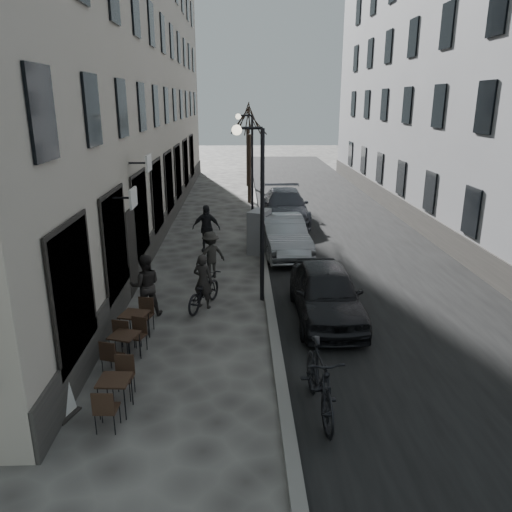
{
  "coord_description": "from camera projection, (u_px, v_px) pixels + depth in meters",
  "views": [
    {
      "loc": [
        -0.61,
        -7.88,
        5.71
      ],
      "look_at": [
        -0.22,
        4.64,
        1.8
      ],
      "focal_mm": 35.0,
      "sensor_mm": 36.0,
      "label": 1
    }
  ],
  "objects": [
    {
      "name": "car_far",
      "position": [
        285.0,
        206.0,
        24.4
      ],
      "size": [
        2.23,
        5.35,
        1.54
      ],
      "primitive_type": "imported",
      "rotation": [
        0.0,
        0.0,
        -0.01
      ],
      "color": "#3B3D46",
      "rests_on": "ground"
    },
    {
      "name": "bicycle",
      "position": [
        203.0,
        291.0,
        14.27
      ],
      "size": [
        1.3,
        1.97,
        0.98
      ],
      "primitive_type": "imported",
      "rotation": [
        0.0,
        0.0,
        2.76
      ],
      "color": "black",
      "rests_on": "ground"
    },
    {
      "name": "bistro_set_a",
      "position": [
        115.0,
        392.0,
        9.44
      ],
      "size": [
        0.61,
        1.45,
        0.84
      ],
      "rotation": [
        0.0,
        0.0,
        -0.06
      ],
      "color": "black",
      "rests_on": "ground"
    },
    {
      "name": "car_near",
      "position": [
        326.0,
        292.0,
        13.51
      ],
      "size": [
        1.76,
        4.34,
        1.48
      ],
      "primitive_type": "imported",
      "rotation": [
        0.0,
        0.0,
        -0.0
      ],
      "color": "black",
      "rests_on": "ground"
    },
    {
      "name": "road",
      "position": [
        331.0,
        222.0,
        24.61
      ],
      "size": [
        7.3,
        60.0,
        0.0
      ],
      "primitive_type": "cube",
      "color": "black",
      "rests_on": "ground"
    },
    {
      "name": "pedestrian_far",
      "position": [
        206.0,
        228.0,
        19.54
      ],
      "size": [
        1.12,
        0.54,
        1.86
      ],
      "primitive_type": "imported",
      "rotation": [
        0.0,
        0.0,
        -0.08
      ],
      "color": "black",
      "rests_on": "ground"
    },
    {
      "name": "moped",
      "position": [
        319.0,
        380.0,
        9.35
      ],
      "size": [
        0.79,
        2.34,
        1.39
      ],
      "primitive_type": "imported",
      "rotation": [
        0.0,
        0.0,
        0.06
      ],
      "color": "black",
      "rests_on": "ground"
    },
    {
      "name": "cyclist_rider",
      "position": [
        203.0,
        281.0,
        14.18
      ],
      "size": [
        0.69,
        0.57,
        1.6
      ],
      "primitive_type": "imported",
      "rotation": [
        0.0,
        0.0,
        2.76
      ],
      "color": "black",
      "rests_on": "ground"
    },
    {
      "name": "car_mid",
      "position": [
        283.0,
        235.0,
        19.23
      ],
      "size": [
        2.01,
        4.64,
        1.48
      ],
      "primitive_type": "imported",
      "rotation": [
        0.0,
        0.0,
        0.1
      ],
      "color": "gray",
      "rests_on": "ground"
    },
    {
      "name": "building_left",
      "position": [
        120.0,
        47.0,
        22.42
      ],
      "size": [
        4.0,
        35.0,
        16.0
      ],
      "primitive_type": "cube",
      "color": "#ACA390",
      "rests_on": "ground"
    },
    {
      "name": "tree_near",
      "position": [
        249.0,
        120.0,
        27.88
      ],
      "size": [
        2.4,
        2.4,
        5.7
      ],
      "color": "black",
      "rests_on": "ground"
    },
    {
      "name": "utility_cabinet",
      "position": [
        259.0,
        232.0,
        19.4
      ],
      "size": [
        0.99,
        1.27,
        1.68
      ],
      "primitive_type": "cube",
      "rotation": [
        0.0,
        0.0,
        -0.39
      ],
      "color": "slate",
      "rests_on": "ground"
    },
    {
      "name": "pedestrian_mid",
      "position": [
        211.0,
        255.0,
        16.61
      ],
      "size": [
        1.19,
        1.02,
        1.6
      ],
      "primitive_type": "imported",
      "rotation": [
        0.0,
        0.0,
        3.65
      ],
      "color": "#292824",
      "rests_on": "ground"
    },
    {
      "name": "pedestrian_near",
      "position": [
        145.0,
        285.0,
        13.65
      ],
      "size": [
        0.97,
        0.83,
        1.75
      ],
      "primitive_type": "imported",
      "rotation": [
        0.0,
        0.0,
        3.36
      ],
      "color": "#272321",
      "rests_on": "ground"
    },
    {
      "name": "building_right",
      "position": [
        459.0,
        48.0,
        22.88
      ],
      "size": [
        4.0,
        35.0,
        16.0
      ],
      "primitive_type": "cube",
      "color": "gray",
      "rests_on": "ground"
    },
    {
      "name": "bistro_set_c",
      "position": [
        135.0,
        324.0,
        12.25
      ],
      "size": [
        0.74,
        1.54,
        0.88
      ],
      "rotation": [
        0.0,
        0.0,
        -0.24
      ],
      "color": "black",
      "rests_on": "ground"
    },
    {
      "name": "tree_far",
      "position": [
        248.0,
        117.0,
        33.6
      ],
      "size": [
        2.4,
        2.4,
        5.7
      ],
      "color": "black",
      "rests_on": "ground"
    },
    {
      "name": "streetlamp_near",
      "position": [
        256.0,
        195.0,
        14.01
      ],
      "size": [
        0.9,
        0.28,
        5.09
      ],
      "color": "black",
      "rests_on": "ground"
    },
    {
      "name": "bistro_set_b",
      "position": [
        125.0,
        345.0,
        11.25
      ],
      "size": [
        0.81,
        1.45,
        0.83
      ],
      "rotation": [
        0.0,
        0.0,
        -0.32
      ],
      "color": "black",
      "rests_on": "ground"
    },
    {
      "name": "kerb",
      "position": [
        257.0,
        221.0,
        24.49
      ],
      "size": [
        0.25,
        60.0,
        0.12
      ],
      "primitive_type": "cube",
      "color": "slate",
      "rests_on": "ground"
    },
    {
      "name": "streetlamp_far",
      "position": [
        249.0,
        153.0,
        25.46
      ],
      "size": [
        0.9,
        0.28,
        5.09
      ],
      "color": "black",
      "rests_on": "ground"
    },
    {
      "name": "sign_board",
      "position": [
        61.0,
        398.0,
        9.32
      ],
      "size": [
        0.5,
        0.63,
        0.98
      ],
      "rotation": [
        0.0,
        0.0,
        -0.32
      ],
      "color": "black",
      "rests_on": "ground"
    },
    {
      "name": "ground",
      "position": [
        276.0,
        423.0,
        9.24
      ],
      "size": [
        120.0,
        120.0,
        0.0
      ],
      "primitive_type": "plane",
      "color": "#3C3936",
      "rests_on": "ground"
    }
  ]
}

